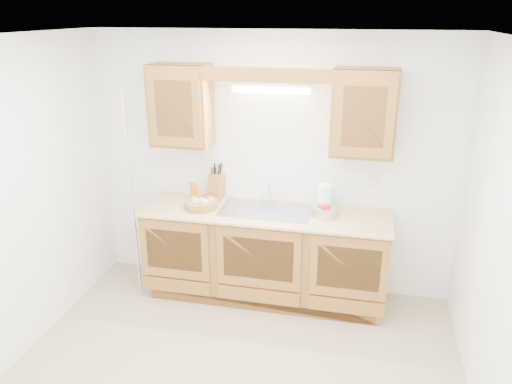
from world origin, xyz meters
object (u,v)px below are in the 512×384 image
(fruit_basket, at_px, (201,203))
(apple_bowl, at_px, (324,211))
(knife_block, at_px, (216,186))
(paper_towel, at_px, (325,199))

(fruit_basket, xyz_separation_m, apple_bowl, (1.15, 0.04, 0.01))
(knife_block, relative_size, apple_bowl, 1.43)
(fruit_basket, relative_size, paper_towel, 1.24)
(fruit_basket, xyz_separation_m, knife_block, (0.07, 0.26, 0.08))
(fruit_basket, relative_size, knife_block, 1.13)
(fruit_basket, xyz_separation_m, paper_towel, (1.15, 0.10, 0.09))
(knife_block, bearing_deg, fruit_basket, -95.91)
(paper_towel, distance_m, apple_bowl, 0.10)
(apple_bowl, bearing_deg, fruit_basket, -177.81)
(apple_bowl, bearing_deg, paper_towel, 91.48)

